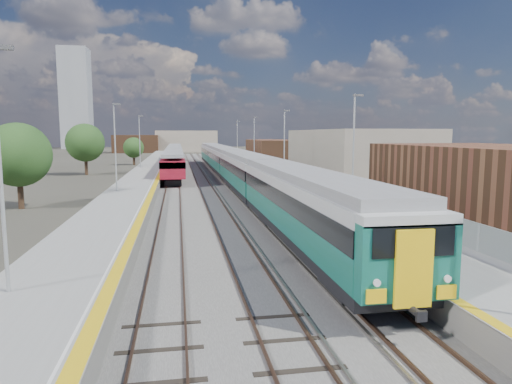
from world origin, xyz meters
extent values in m
plane|color=#47443A|center=(0.00, 50.00, 0.00)|extent=(320.00, 320.00, 0.00)
cube|color=#565451|center=(-2.25, 52.50, 0.03)|extent=(10.50, 155.00, 0.06)
cube|color=#4C3323|center=(0.78, 55.00, 0.11)|extent=(0.07, 160.00, 0.14)
cube|color=#4C3323|center=(2.22, 55.00, 0.11)|extent=(0.07, 160.00, 0.14)
cube|color=#4C3323|center=(-2.72, 55.00, 0.11)|extent=(0.07, 160.00, 0.14)
cube|color=#4C3323|center=(-1.28, 55.00, 0.11)|extent=(0.07, 160.00, 0.14)
cube|color=#4C3323|center=(-6.22, 55.00, 0.11)|extent=(0.07, 160.00, 0.14)
cube|color=#4C3323|center=(-4.78, 55.00, 0.11)|extent=(0.07, 160.00, 0.14)
cube|color=gray|center=(0.45, 55.00, 0.10)|extent=(0.08, 160.00, 0.10)
cube|color=gray|center=(-0.95, 55.00, 0.10)|extent=(0.08, 160.00, 0.10)
cube|color=slate|center=(5.25, 52.50, 0.50)|extent=(4.70, 155.00, 1.00)
cube|color=gray|center=(5.25, 52.50, 1.00)|extent=(4.70, 155.00, 0.03)
cube|color=gold|center=(3.15, 52.50, 1.02)|extent=(0.40, 155.00, 0.01)
cube|color=gray|center=(7.45, 52.50, 1.60)|extent=(0.06, 155.00, 1.20)
cylinder|color=#9EA0A3|center=(6.60, 22.00, 4.77)|extent=(0.12, 0.12, 7.50)
cube|color=#4C4C4F|center=(6.85, 22.00, 8.42)|extent=(0.70, 0.18, 0.14)
cylinder|color=#9EA0A3|center=(6.60, 42.00, 4.77)|extent=(0.12, 0.12, 7.50)
cube|color=#4C4C4F|center=(6.85, 42.00, 8.42)|extent=(0.70, 0.18, 0.14)
cylinder|color=#9EA0A3|center=(6.60, 62.00, 4.77)|extent=(0.12, 0.12, 7.50)
cube|color=#4C4C4F|center=(6.85, 62.00, 8.42)|extent=(0.70, 0.18, 0.14)
cylinder|color=#9EA0A3|center=(6.60, 82.00, 4.77)|extent=(0.12, 0.12, 7.50)
cube|color=#4C4C4F|center=(6.85, 82.00, 8.42)|extent=(0.70, 0.18, 0.14)
cube|color=slate|center=(-9.05, 52.50, 0.50)|extent=(4.30, 155.00, 1.00)
cube|color=gray|center=(-9.05, 52.50, 1.00)|extent=(4.30, 155.00, 0.03)
cube|color=gold|center=(-7.15, 52.50, 1.02)|extent=(0.45, 155.00, 0.01)
cube|color=silver|center=(-7.50, 52.50, 1.03)|extent=(0.08, 155.00, 0.01)
cylinder|color=#9EA0A3|center=(-10.20, 8.00, 4.77)|extent=(0.12, 0.12, 7.50)
cube|color=#4C4C4F|center=(-9.95, 8.00, 8.42)|extent=(0.70, 0.18, 0.14)
cylinder|color=#9EA0A3|center=(-10.20, 34.00, 4.77)|extent=(0.12, 0.12, 7.50)
cube|color=#4C4C4F|center=(-9.95, 34.00, 8.42)|extent=(0.70, 0.18, 0.14)
cylinder|color=#9EA0A3|center=(-10.20, 60.00, 4.77)|extent=(0.12, 0.12, 7.50)
cube|color=#4C4C4F|center=(-9.95, 60.00, 8.42)|extent=(0.70, 0.18, 0.14)
cube|color=brown|center=(14.00, 18.00, 2.60)|extent=(9.00, 16.00, 5.20)
cube|color=gray|center=(16.00, 45.00, 3.20)|extent=(11.00, 22.00, 6.40)
cube|color=brown|center=(13.00, 78.00, 2.40)|extent=(8.00, 18.00, 4.80)
cube|color=gray|center=(-2.00, 150.00, 3.50)|extent=(20.00, 14.00, 7.00)
cube|color=brown|center=(-18.00, 145.00, 2.80)|extent=(14.00, 12.00, 5.60)
cube|color=gray|center=(-45.00, 190.00, 20.00)|extent=(11.00, 11.00, 40.00)
cube|color=black|center=(1.50, 15.58, 0.94)|extent=(2.89, 20.75, 0.49)
cube|color=#125F42|center=(1.50, 15.58, 1.79)|extent=(3.00, 20.75, 1.21)
cube|color=black|center=(1.50, 15.58, 2.75)|extent=(3.06, 20.75, 0.83)
cube|color=#BDBFBF|center=(1.50, 15.58, 3.40)|extent=(3.00, 20.75, 0.51)
cube|color=gray|center=(1.50, 15.58, 3.85)|extent=(2.66, 20.75, 0.43)
cube|color=black|center=(1.50, 36.83, 0.94)|extent=(2.89, 20.75, 0.49)
cube|color=#125F42|center=(1.50, 36.83, 1.79)|extent=(3.00, 20.75, 1.21)
cube|color=black|center=(1.50, 36.83, 2.75)|extent=(3.06, 20.75, 0.83)
cube|color=#BDBFBF|center=(1.50, 36.83, 3.40)|extent=(3.00, 20.75, 0.51)
cube|color=gray|center=(1.50, 36.83, 3.85)|extent=(2.66, 20.75, 0.43)
cube|color=black|center=(1.50, 58.08, 0.94)|extent=(2.89, 20.75, 0.49)
cube|color=#125F42|center=(1.50, 58.08, 1.79)|extent=(3.00, 20.75, 1.21)
cube|color=black|center=(1.50, 58.08, 2.75)|extent=(3.06, 20.75, 0.83)
cube|color=#BDBFBF|center=(1.50, 58.08, 3.40)|extent=(3.00, 20.75, 0.51)
cube|color=gray|center=(1.50, 58.08, 3.85)|extent=(2.66, 20.75, 0.43)
cube|color=black|center=(1.50, 79.33, 0.94)|extent=(2.89, 20.75, 0.49)
cube|color=#125F42|center=(1.50, 79.33, 1.79)|extent=(3.00, 20.75, 1.21)
cube|color=black|center=(1.50, 79.33, 2.75)|extent=(3.06, 20.75, 0.83)
cube|color=#BDBFBF|center=(1.50, 79.33, 3.40)|extent=(3.00, 20.75, 0.51)
cube|color=gray|center=(1.50, 79.33, 3.85)|extent=(2.66, 20.75, 0.43)
cube|color=#125F42|center=(1.50, 4.94, 2.29)|extent=(2.98, 0.64, 2.23)
cube|color=black|center=(1.50, 4.61, 2.93)|extent=(2.45, 0.06, 0.85)
cube|color=yellow|center=(1.50, 4.55, 2.18)|extent=(1.12, 0.11, 2.23)
cube|color=black|center=(-5.50, 52.21, 0.47)|extent=(1.88, 15.99, 0.65)
cube|color=maroon|center=(-5.50, 52.21, 2.03)|extent=(2.77, 18.81, 1.98)
cube|color=black|center=(-5.50, 52.21, 2.52)|extent=(2.83, 18.81, 0.69)
cube|color=gray|center=(-5.50, 52.21, 3.51)|extent=(2.48, 18.81, 0.40)
cube|color=black|center=(-5.50, 71.52, 0.47)|extent=(1.88, 15.99, 0.65)
cube|color=maroon|center=(-5.50, 71.52, 2.03)|extent=(2.77, 18.81, 1.98)
cube|color=black|center=(-5.50, 71.52, 2.52)|extent=(2.83, 18.81, 0.69)
cube|color=gray|center=(-5.50, 71.52, 3.51)|extent=(2.48, 18.81, 0.40)
cube|color=black|center=(-5.50, 90.83, 0.47)|extent=(1.88, 15.99, 0.65)
cube|color=maroon|center=(-5.50, 90.83, 2.03)|extent=(2.77, 18.81, 1.98)
cube|color=black|center=(-5.50, 90.83, 2.52)|extent=(2.83, 18.81, 0.69)
cube|color=gray|center=(-5.50, 90.83, 3.51)|extent=(2.48, 18.81, 0.40)
cylinder|color=#382619|center=(-17.23, 31.54, 1.19)|extent=(0.44, 0.44, 2.38)
sphere|color=#27461A|center=(-17.23, 31.54, 4.29)|extent=(5.02, 5.02, 5.02)
cylinder|color=#382619|center=(-18.02, 62.23, 1.29)|extent=(0.44, 0.44, 2.59)
sphere|color=#27461A|center=(-18.02, 62.23, 4.67)|extent=(5.46, 5.46, 5.46)
cylinder|color=#382619|center=(-13.21, 83.12, 0.92)|extent=(0.44, 0.44, 1.84)
sphere|color=#27461A|center=(-13.21, 83.12, 3.33)|extent=(3.89, 3.89, 3.89)
cylinder|color=#382619|center=(24.05, 60.74, 1.10)|extent=(0.44, 0.44, 2.20)
sphere|color=#27461A|center=(24.05, 60.74, 3.96)|extent=(4.63, 4.63, 4.63)
camera|label=1|loc=(-4.90, -6.82, 5.90)|focal=32.00mm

